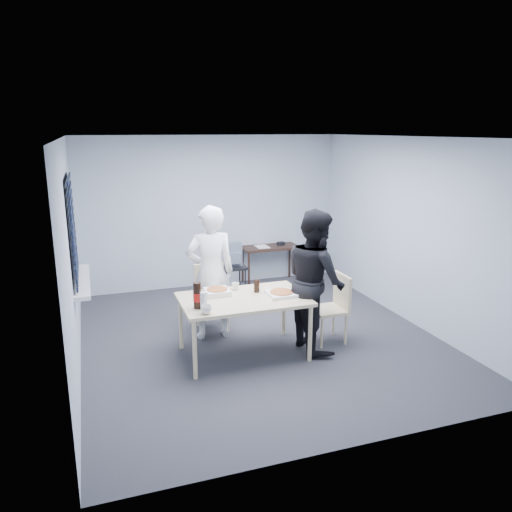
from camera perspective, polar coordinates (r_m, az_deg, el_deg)
name	(u,v)px	position (r m, az deg, el deg)	size (l,w,h in m)	color
room	(75,237)	(6.36, -20.00, 2.06)	(5.00, 5.00, 5.00)	#303035
dining_table	(243,302)	(6.01, -1.44, -5.32)	(1.51, 0.96, 0.73)	beige
chair_far	(211,292)	(6.94, -5.18, -4.09)	(0.42, 0.42, 0.89)	beige
chair_right	(335,303)	(6.54, 8.98, -5.35)	(0.42, 0.42, 0.89)	beige
person_white	(211,273)	(6.50, -5.20, -1.92)	(0.65, 0.42, 1.77)	white
person_black	(315,280)	(6.21, 6.77, -2.75)	(0.86, 0.47, 1.77)	black
side_table	(270,250)	(8.91, 1.61, 0.64)	(1.00, 0.44, 0.67)	#382018
stool	(233,272)	(8.10, -2.63, -1.84)	(0.40, 0.40, 0.55)	black
backpack	(233,254)	(8.02, -2.64, 0.18)	(0.28, 0.20, 0.39)	slate
pizza_box_a	(217,292)	(6.12, -4.46, -4.08)	(0.30, 0.30, 0.07)	white
pizza_box_b	(282,293)	(6.09, 2.93, -4.27)	(0.33, 0.33, 0.05)	white
mug_a	(206,310)	(5.50, -5.70, -6.11)	(0.12, 0.12, 0.10)	white
mug_b	(235,286)	(6.27, -2.38, -3.47)	(0.10, 0.10, 0.09)	white
cola_glass	(257,286)	(6.17, 0.08, -3.43)	(0.07, 0.07, 0.16)	black
soda_bottle	(197,296)	(5.65, -6.73, -4.54)	(0.09, 0.09, 0.30)	black
plastic_cups	(204,301)	(5.63, -6.00, -5.08)	(0.08, 0.08, 0.20)	silver
rubber_band	(275,301)	(5.88, 2.15, -5.18)	(0.06, 0.06, 0.00)	red
papers	(262,247)	(8.85, 0.69, 1.08)	(0.22, 0.30, 0.00)	white
black_box	(281,243)	(9.00, 2.86, 1.45)	(0.13, 0.09, 0.05)	black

